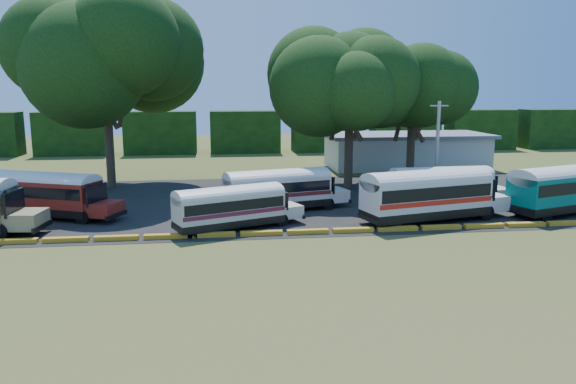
{
  "coord_description": "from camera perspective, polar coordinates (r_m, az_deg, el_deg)",
  "views": [
    {
      "loc": [
        -4.28,
        -33.67,
        9.32
      ],
      "look_at": [
        0.86,
        6.0,
        1.85
      ],
      "focal_mm": 35.0,
      "sensor_mm": 36.0,
      "label": 1
    }
  ],
  "objects": [
    {
      "name": "bus_white_blue",
      "position": [
        46.08,
        15.5,
        0.78
      ],
      "size": [
        9.73,
        2.82,
        3.17
      ],
      "rotation": [
        0.0,
        0.0,
        0.05
      ],
      "color": "black",
      "rests_on": "ground"
    },
    {
      "name": "curb",
      "position": [
        36.11,
        -0.33,
        -4.14
      ],
      "size": [
        53.7,
        0.45,
        0.3
      ],
      "color": "#C18C16",
      "rests_on": "ground"
    },
    {
      "name": "tree_center",
      "position": [
        52.79,
        6.33,
        11.31
      ],
      "size": [
        11.6,
        11.6,
        14.35
      ],
      "color": "#37251B",
      "rests_on": "ground"
    },
    {
      "name": "treeline_backdrop",
      "position": [
        82.02,
        -4.39,
        6.12
      ],
      "size": [
        130.0,
        4.0,
        6.0
      ],
      "color": "black",
      "rests_on": "ground"
    },
    {
      "name": "ground",
      "position": [
        35.19,
        -0.13,
        -4.78
      ],
      "size": [
        160.0,
        160.0,
        0.0
      ],
      "primitive_type": "plane",
      "color": "#3D521B",
      "rests_on": "ground"
    },
    {
      "name": "tree_east",
      "position": [
        57.84,
        12.59,
        10.05
      ],
      "size": [
        10.25,
        10.25,
        12.85
      ],
      "color": "#37251B",
      "rests_on": "ground"
    },
    {
      "name": "utility_pole",
      "position": [
        50.18,
        14.91,
        4.38
      ],
      "size": [
        1.6,
        0.3,
        8.21
      ],
      "color": "gray",
      "rests_on": "ground"
    },
    {
      "name": "bus_red",
      "position": [
        44.06,
        -23.33,
        0.03
      ],
      "size": [
        10.31,
        6.35,
        3.34
      ],
      "rotation": [
        0.0,
        0.0,
        -0.41
      ],
      "color": "black",
      "rests_on": "ground"
    },
    {
      "name": "bus_cream_east",
      "position": [
        42.66,
        -0.83,
        0.45
      ],
      "size": [
        10.09,
        4.9,
        3.22
      ],
      "rotation": [
        0.0,
        0.0,
        0.27
      ],
      "color": "black",
      "rests_on": "ground"
    },
    {
      "name": "bus_white_red",
      "position": [
        40.45,
        14.14,
        -0.06
      ],
      "size": [
        11.55,
        5.39,
        3.69
      ],
      "rotation": [
        0.0,
        0.0,
        0.24
      ],
      "color": "black",
      "rests_on": "ground"
    },
    {
      "name": "bus_cream_west",
      "position": [
        37.32,
        -5.72,
        -1.33
      ],
      "size": [
        9.07,
        5.39,
        2.93
      ],
      "rotation": [
        0.0,
        0.0,
        0.39
      ],
      "color": "black",
      "rests_on": "ground"
    },
    {
      "name": "terminal_building",
      "position": [
        67.84,
        11.87,
        4.18
      ],
      "size": [
        19.0,
        9.0,
        4.0
      ],
      "color": "beige",
      "rests_on": "ground"
    },
    {
      "name": "asphalt_strip",
      "position": [
        46.9,
        -0.77,
        -0.88
      ],
      "size": [
        64.0,
        24.0,
        0.02
      ],
      "primitive_type": "cube",
      "color": "black",
      "rests_on": "ground"
    },
    {
      "name": "tree_west",
      "position": [
        55.03,
        -18.18,
        13.3
      ],
      "size": [
        14.17,
        14.17,
        17.65
      ],
      "color": "#37251B",
      "rests_on": "ground"
    },
    {
      "name": "bus_teal",
      "position": [
        46.52,
        26.45,
        0.51
      ],
      "size": [
        11.34,
        6.09,
        3.63
      ],
      "rotation": [
        0.0,
        0.0,
        0.33
      ],
      "color": "black",
      "rests_on": "ground"
    }
  ]
}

